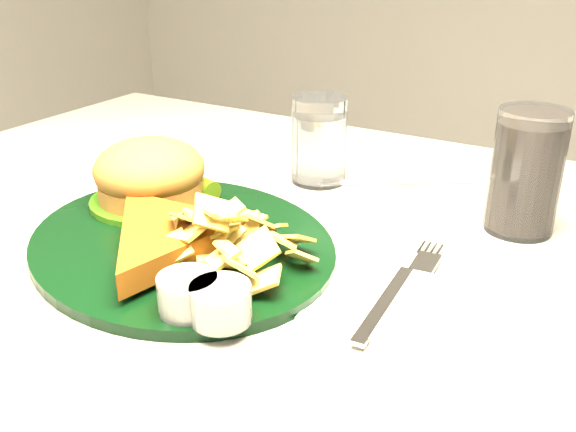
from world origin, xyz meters
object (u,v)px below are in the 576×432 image
(fork_napkin, at_px, (389,298))
(water_glass, at_px, (319,140))
(dinner_plate, at_px, (179,212))
(cola_glass, at_px, (526,172))

(fork_napkin, bearing_deg, water_glass, 125.60)
(dinner_plate, height_order, cola_glass, cola_glass)
(water_glass, xyz_separation_m, fork_napkin, (0.19, -0.23, -0.05))
(dinner_plate, distance_m, cola_glass, 0.36)
(dinner_plate, bearing_deg, water_glass, 106.99)
(dinner_plate, height_order, fork_napkin, dinner_plate)
(water_glass, bearing_deg, cola_glass, -4.71)
(cola_glass, height_order, fork_napkin, cola_glass)
(dinner_plate, relative_size, cola_glass, 2.63)
(dinner_plate, distance_m, fork_napkin, 0.23)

